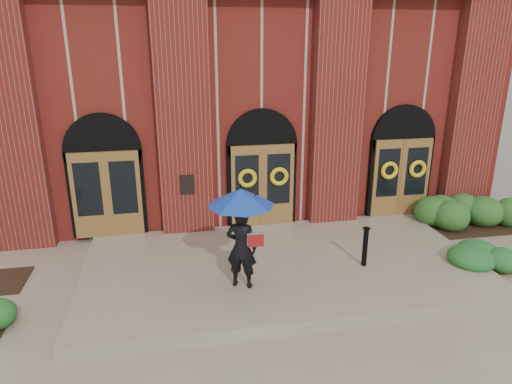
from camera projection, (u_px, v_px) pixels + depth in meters
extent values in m
plane|color=gray|center=(284.00, 270.00, 11.61)|extent=(90.00, 90.00, 0.00)
cube|color=gray|center=(282.00, 264.00, 11.73)|extent=(10.00, 5.30, 0.15)
cube|color=maroon|center=(233.00, 93.00, 18.81)|extent=(16.00, 12.00, 7.00)
cube|color=black|center=(187.00, 184.00, 12.99)|extent=(0.40, 0.05, 0.55)
cube|color=maroon|center=(9.00, 123.00, 11.85)|extent=(1.50, 0.45, 7.00)
cube|color=maroon|center=(184.00, 118.00, 12.65)|extent=(1.50, 0.45, 7.00)
cube|color=maroon|center=(337.00, 114.00, 13.45)|extent=(1.50, 0.45, 7.00)
cube|color=maroon|center=(474.00, 109.00, 14.26)|extent=(1.50, 0.45, 7.00)
cube|color=brown|center=(107.00, 195.00, 12.90)|extent=(1.90, 0.10, 2.50)
cylinder|color=black|center=(103.00, 151.00, 12.63)|extent=(2.10, 0.22, 2.10)
cube|color=brown|center=(263.00, 186.00, 13.70)|extent=(1.90, 0.10, 2.50)
cylinder|color=black|center=(262.00, 144.00, 13.44)|extent=(2.10, 0.22, 2.10)
cube|color=brown|center=(401.00, 178.00, 14.50)|extent=(1.90, 0.10, 2.50)
cylinder|color=black|center=(403.00, 138.00, 14.24)|extent=(2.10, 0.22, 2.10)
torus|color=yellow|center=(247.00, 178.00, 13.41)|extent=(0.57, 0.13, 0.57)
torus|color=yellow|center=(279.00, 176.00, 13.58)|extent=(0.57, 0.13, 0.57)
torus|color=yellow|center=(389.00, 170.00, 14.21)|extent=(0.57, 0.13, 0.57)
torus|color=yellow|center=(418.00, 169.00, 14.38)|extent=(0.57, 0.13, 0.57)
imported|color=black|center=(241.00, 248.00, 10.27)|extent=(0.83, 0.70, 1.92)
cone|color=#133799|center=(241.00, 197.00, 9.89)|extent=(1.96, 1.96, 0.38)
cylinder|color=black|center=(244.00, 219.00, 10.01)|extent=(0.02, 0.02, 0.64)
cube|color=#ADB0B2|center=(255.00, 239.00, 10.10)|extent=(0.40, 0.31, 0.28)
cube|color=maroon|center=(256.00, 241.00, 10.00)|extent=(0.34, 0.17, 0.28)
cube|color=black|center=(365.00, 247.00, 11.36)|extent=(0.11, 0.11, 0.99)
cube|color=black|center=(367.00, 228.00, 11.20)|extent=(0.17, 0.17, 0.04)
ellipsoid|color=#28551E|center=(477.00, 213.00, 14.18)|extent=(3.41, 1.36, 0.88)
ellipsoid|color=#205923|center=(478.00, 252.00, 11.94)|extent=(1.56, 1.34, 0.55)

